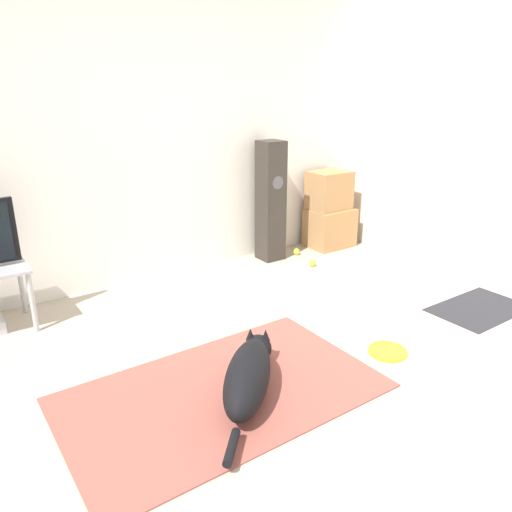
% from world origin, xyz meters
% --- Properties ---
extents(ground_plane, '(12.00, 12.00, 0.00)m').
position_xyz_m(ground_plane, '(0.00, 0.00, 0.00)').
color(ground_plane, '#B2A38E').
extents(wall_back, '(8.00, 0.06, 2.55)m').
position_xyz_m(wall_back, '(0.00, 2.10, 1.27)').
color(wall_back, silver).
rests_on(wall_back, ground_plane).
extents(area_rug, '(1.77, 1.07, 0.01)m').
position_xyz_m(area_rug, '(-0.12, 0.19, 0.01)').
color(area_rug, '#934C42').
rests_on(area_rug, ground_plane).
extents(dog, '(0.77, 0.81, 0.28)m').
position_xyz_m(dog, '(-0.01, 0.08, 0.14)').
color(dog, black).
rests_on(dog, area_rug).
extents(frisbee, '(0.25, 0.25, 0.03)m').
position_xyz_m(frisbee, '(1.00, -0.05, 0.01)').
color(frisbee, yellow).
rests_on(frisbee, ground_plane).
extents(cardboard_box_lower, '(0.47, 0.36, 0.41)m').
position_xyz_m(cardboard_box_lower, '(2.20, 1.83, 0.20)').
color(cardboard_box_lower, '#A87A4C').
rests_on(cardboard_box_lower, ground_plane).
extents(cardboard_box_upper, '(0.41, 0.32, 0.39)m').
position_xyz_m(cardboard_box_upper, '(2.18, 1.84, 0.60)').
color(cardboard_box_upper, '#A87A4C').
rests_on(cardboard_box_upper, cardboard_box_lower).
extents(floor_speaker, '(0.22, 0.23, 1.15)m').
position_xyz_m(floor_speaker, '(1.45, 1.87, 0.58)').
color(floor_speaker, '#2D2823').
rests_on(floor_speaker, ground_plane).
extents(tennis_ball_by_boxes, '(0.07, 0.07, 0.07)m').
position_xyz_m(tennis_ball_by_boxes, '(1.73, 1.80, 0.03)').
color(tennis_ball_by_boxes, '#C6E033').
rests_on(tennis_ball_by_boxes, ground_plane).
extents(tennis_ball_near_speaker, '(0.07, 0.07, 0.07)m').
position_xyz_m(tennis_ball_near_speaker, '(1.65, 1.46, 0.03)').
color(tennis_ball_near_speaker, '#C6E033').
rests_on(tennis_ball_near_speaker, ground_plane).
extents(door_mat, '(0.77, 0.49, 0.01)m').
position_xyz_m(door_mat, '(2.10, 0.00, 0.00)').
color(door_mat, '#28282D').
rests_on(door_mat, ground_plane).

